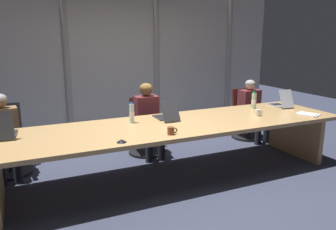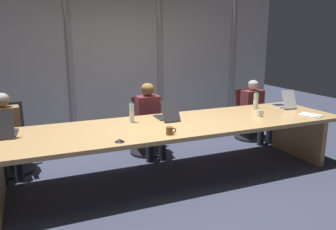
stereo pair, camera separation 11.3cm
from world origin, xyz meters
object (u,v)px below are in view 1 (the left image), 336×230
object	(u,v)px
office_chair_left_mid	(146,133)
coffee_mug_near	(171,131)
person_left_mid	(148,116)
coffee_mug_far	(258,113)
office_chair_center	(247,120)
laptop_center	(280,103)
laptop_left_end	(5,132)
water_bottle_secondary	(132,114)
person_center	(252,107)
person_left_end	(3,132)
laptop_left_mid	(166,115)
spiral_notepad	(308,114)
water_bottle_primary	(254,101)
conference_mic_left_side	(122,141)
office_chair_left_end	(8,149)

from	to	relation	value
office_chair_left_mid	coffee_mug_near	size ratio (longest dim) A/B	7.06
person_left_mid	coffee_mug_far	bearing A→B (deg)	52.10
office_chair_center	coffee_mug_far	bearing A→B (deg)	-30.66
laptop_center	coffee_mug_far	bearing A→B (deg)	122.80
laptop_left_end	coffee_mug_far	xyz separation A→B (m)	(3.27, -0.38, -0.01)
laptop_left_end	water_bottle_secondary	size ratio (longest dim) A/B	1.62
laptop_left_end	water_bottle_secondary	world-z (taller)	laptop_left_end
coffee_mug_far	person_center	bearing A→B (deg)	54.38
office_chair_center	person_left_end	bearing A→B (deg)	-85.95
laptop_left_mid	spiral_notepad	bearing A→B (deg)	-106.92
office_chair_center	person_left_mid	bearing A→B (deg)	-83.76
laptop_left_end	water_bottle_primary	bearing A→B (deg)	-84.50
person_center	laptop_center	bearing A→B (deg)	-2.11
water_bottle_secondary	coffee_mug_far	xyz separation A→B (m)	(1.77, -0.37, -0.08)
laptop_center	office_chair_center	world-z (taller)	laptop_center
office_chair_left_mid	person_left_mid	world-z (taller)	person_left_mid
office_chair_center	person_left_end	size ratio (longest dim) A/B	0.80
conference_mic_left_side	spiral_notepad	distance (m)	2.85
laptop_left_end	laptop_center	size ratio (longest dim) A/B	0.97
person_left_end	water_bottle_secondary	size ratio (longest dim) A/B	4.08
coffee_mug_near	office_chair_center	bearing A→B (deg)	33.69
office_chair_left_mid	laptop_left_end	bearing A→B (deg)	-62.72
office_chair_center	conference_mic_left_side	world-z (taller)	office_chair_center
coffee_mug_near	spiral_notepad	size ratio (longest dim) A/B	0.34
laptop_center	water_bottle_primary	distance (m)	0.52
office_chair_left_mid	office_chair_left_end	bearing A→B (deg)	-85.22
office_chair_left_mid	water_bottle_primary	size ratio (longest dim) A/B	3.28
laptop_left_end	water_bottle_secondary	distance (m)	1.51
laptop_left_mid	office_chair_center	world-z (taller)	laptop_left_mid
coffee_mug_near	coffee_mug_far	bearing A→B (deg)	12.05
laptop_left_mid	office_chair_left_mid	world-z (taller)	laptop_left_mid
office_chair_left_end	office_chair_left_mid	size ratio (longest dim) A/B	1.07
office_chair_center	spiral_notepad	bearing A→B (deg)	-0.49
laptop_center	coffee_mug_near	bearing A→B (deg)	113.51
coffee_mug_near	spiral_notepad	world-z (taller)	coffee_mug_near
office_chair_center	laptop_left_mid	bearing A→B (deg)	-66.14
water_bottle_secondary	coffee_mug_near	size ratio (longest dim) A/B	2.19
person_left_mid	office_chair_left_end	bearing A→B (deg)	-92.93
office_chair_left_mid	coffee_mug_near	distance (m)	1.62
office_chair_center	person_center	xyz separation A→B (m)	(-0.02, -0.16, 0.28)
person_center	person_left_mid	bearing A→B (deg)	-93.51
coffee_mug_near	coffee_mug_far	world-z (taller)	coffee_mug_far
person_left_mid	water_bottle_secondary	world-z (taller)	person_left_mid
office_chair_center	spiral_notepad	xyz separation A→B (m)	(-0.06, -1.46, 0.42)
conference_mic_left_side	person_left_mid	bearing A→B (deg)	58.72
laptop_center	office_chair_left_mid	world-z (taller)	laptop_center
laptop_left_mid	person_center	distance (m)	2.14
laptop_left_mid	coffee_mug_near	world-z (taller)	laptop_left_mid
laptop_left_mid	office_chair_left_end	world-z (taller)	laptop_left_mid
office_chair_left_mid	conference_mic_left_side	size ratio (longest dim) A/B	8.09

